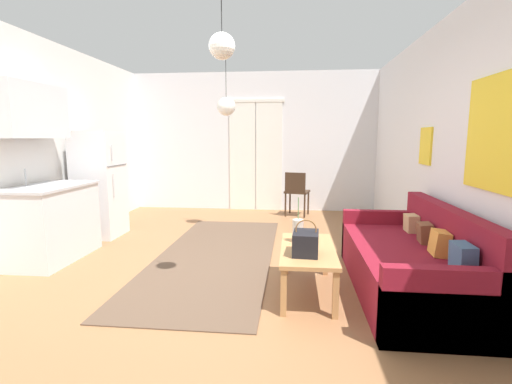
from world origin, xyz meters
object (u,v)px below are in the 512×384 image
at_px(coffee_table, 308,254).
at_px(pendant_lamp_near, 222,46).
at_px(couch, 414,265).
at_px(bamboo_vase, 298,231).
at_px(refrigerator, 99,184).
at_px(handbag, 306,243).
at_px(pendant_lamp_far, 226,106).
at_px(accent_chair, 296,190).

xyz_separation_m(coffee_table, pendant_lamp_near, (-0.76, -0.15, 1.84)).
relative_size(couch, bamboo_vase, 4.61).
bearing_deg(pendant_lamp_near, coffee_table, 10.88).
height_order(couch, refrigerator, refrigerator).
bearing_deg(handbag, bamboo_vase, 99.80).
distance_m(bamboo_vase, pendant_lamp_far, 2.66).
distance_m(pendant_lamp_near, pendant_lamp_far, 2.41).
bearing_deg(bamboo_vase, accent_chair, 89.90).
bearing_deg(bamboo_vase, couch, -4.25).
distance_m(coffee_table, accent_chair, 3.43).
relative_size(bamboo_vase, handbag, 1.42).
bearing_deg(pendant_lamp_near, pendant_lamp_far, 99.77).
bearing_deg(coffee_table, refrigerator, 149.71).
relative_size(handbag, accent_chair, 0.38).
bearing_deg(refrigerator, handbag, -33.11).
bearing_deg(couch, pendant_lamp_near, -171.77).
bearing_deg(coffee_table, handbag, -98.44).
bearing_deg(accent_chair, pendant_lamp_far, 62.08).
distance_m(couch, coffee_table, 1.01).
bearing_deg(accent_chair, bamboo_vase, 103.35).
xyz_separation_m(couch, accent_chair, (-1.09, 3.32, 0.21)).
relative_size(coffee_table, accent_chair, 1.26).
height_order(coffee_table, handbag, handbag).
bearing_deg(pendant_lamp_near, refrigerator, 139.67).
bearing_deg(bamboo_vase, coffee_table, -63.97).
distance_m(couch, accent_chair, 3.50).
height_order(accent_chair, pendant_lamp_near, pendant_lamp_near).
bearing_deg(pendant_lamp_near, couch, 8.23).
xyz_separation_m(refrigerator, pendant_lamp_far, (1.83, 0.46, 1.15)).
height_order(couch, bamboo_vase, bamboo_vase).
height_order(couch, pendant_lamp_near, pendant_lamp_near).
height_order(accent_chair, pendant_lamp_far, pendant_lamp_far).
xyz_separation_m(accent_chair, pendant_lamp_far, (-1.08, -1.23, 1.44)).
relative_size(couch, refrigerator, 1.32).
relative_size(coffee_table, pendant_lamp_near, 1.67).
relative_size(bamboo_vase, accent_chair, 0.54).
bearing_deg(couch, handbag, -163.99).
xyz_separation_m(bamboo_vase, accent_chair, (0.01, 3.24, -0.07)).
bearing_deg(handbag, accent_chair, 90.94).
bearing_deg(refrigerator, pendant_lamp_far, 14.03).
distance_m(coffee_table, pendant_lamp_near, 2.00).
bearing_deg(coffee_table, pendant_lamp_far, 117.88).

